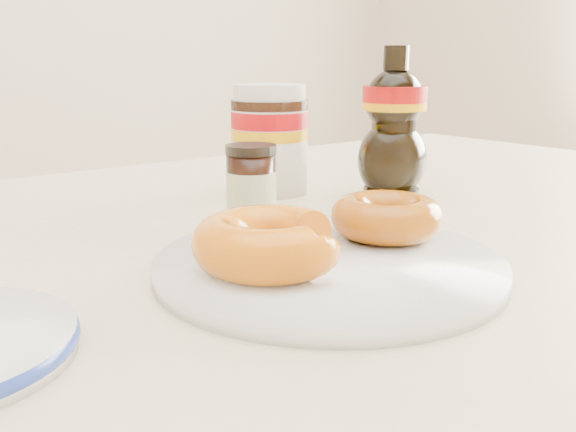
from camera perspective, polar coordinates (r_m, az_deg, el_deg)
dining_table at (r=0.64m, az=2.32°, el=-8.46°), size 1.40×0.90×0.75m
plate at (r=0.49m, az=3.62°, el=-4.33°), size 0.26×0.26×0.01m
donut_bitten at (r=0.45m, az=-1.75°, el=-2.36°), size 0.11×0.11×0.04m
donut_whole at (r=0.54m, az=8.76°, el=-0.05°), size 0.12×0.12×0.03m
nutella_jar at (r=0.76m, az=-1.64°, el=7.21°), size 0.09×0.09×0.13m
syrup_bottle at (r=0.76m, az=9.37°, el=8.27°), size 0.09×0.08×0.17m
dark_jar at (r=0.62m, az=-3.28°, el=2.68°), size 0.05×0.05×0.08m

